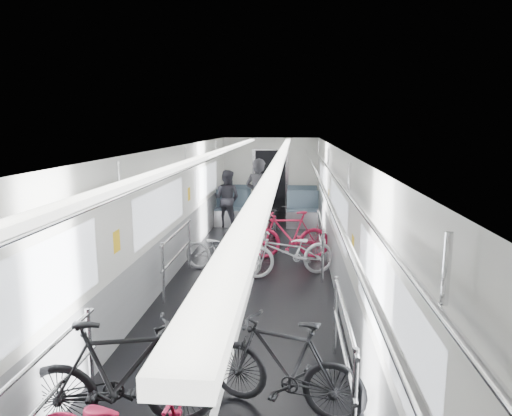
{
  "coord_description": "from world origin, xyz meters",
  "views": [
    {
      "loc": [
        0.75,
        -7.41,
        2.8
      ],
      "look_at": [
        0.0,
        1.51,
        1.16
      ],
      "focal_mm": 32.0,
      "sensor_mm": 36.0,
      "label": 1
    }
  ],
  "objects": [
    {
      "name": "bike_left_mid",
      "position": [
        -0.8,
        -3.72,
        0.55
      ],
      "size": [
        1.88,
        0.91,
        1.09
      ],
      "primitive_type": "imported",
      "rotation": [
        0.0,
        0.0,
        1.8
      ],
      "color": "black",
      "rests_on": "floor"
    },
    {
      "name": "person_standing",
      "position": [
        -0.15,
        4.15,
        0.98
      ],
      "size": [
        0.82,
        0.65,
        1.96
      ],
      "primitive_type": "imported",
      "rotation": [
        0.0,
        0.0,
        2.87
      ],
      "color": "black",
      "rests_on": "floor"
    },
    {
      "name": "bike_right_far",
      "position": [
        0.67,
        1.97,
        0.51
      ],
      "size": [
        1.73,
        0.61,
        1.02
      ],
      "primitive_type": "imported",
      "rotation": [
        0.0,
        0.0,
        -1.49
      ],
      "color": "#A31432",
      "rests_on": "floor"
    },
    {
      "name": "bike_right_near",
      "position": [
        0.68,
        -3.3,
        0.49
      ],
      "size": [
        1.69,
        0.95,
        0.98
      ],
      "primitive_type": "imported",
      "rotation": [
        0.0,
        0.0,
        -1.89
      ],
      "color": "black",
      "rests_on": "floor"
    },
    {
      "name": "car_shell",
      "position": [
        0.0,
        1.78,
        1.13
      ],
      "size": [
        3.02,
        14.01,
        2.41
      ],
      "color": "black",
      "rests_on": "ground"
    },
    {
      "name": "bike_right_mid",
      "position": [
        0.68,
        0.8,
        0.47
      ],
      "size": [
        1.89,
        1.16,
        0.94
      ],
      "primitive_type": "imported",
      "rotation": [
        0.0,
        0.0,
        -1.25
      ],
      "color": "silver",
      "rests_on": "floor"
    },
    {
      "name": "bike_left_far",
      "position": [
        -0.59,
        0.92,
        0.43
      ],
      "size": [
        1.73,
        1.07,
        0.86
      ],
      "primitive_type": "imported",
      "rotation": [
        0.0,
        0.0,
        1.24
      ],
      "color": "#9D9DA2",
      "rests_on": "floor"
    },
    {
      "name": "bike_aisle",
      "position": [
        0.27,
        4.05,
        0.41
      ],
      "size": [
        0.64,
        1.61,
        0.83
      ],
      "primitive_type": "imported",
      "rotation": [
        0.0,
        0.0,
        0.06
      ],
      "color": "black",
      "rests_on": "floor"
    },
    {
      "name": "person_seated",
      "position": [
        -1.09,
        4.91,
        0.79
      ],
      "size": [
        0.91,
        0.79,
        1.58
      ],
      "primitive_type": "imported",
      "rotation": [
        0.0,
        0.0,
        2.86
      ],
      "color": "#26252C",
      "rests_on": "floor"
    }
  ]
}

